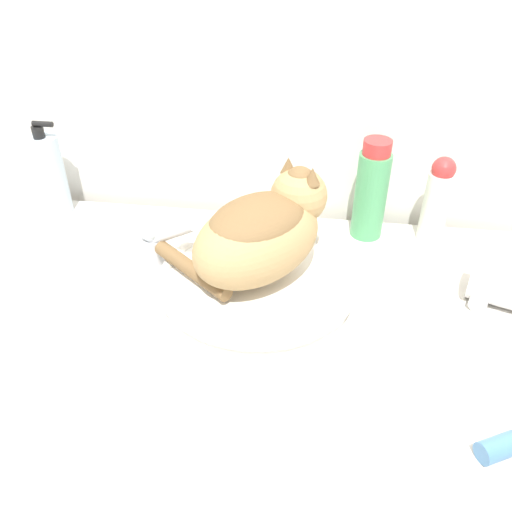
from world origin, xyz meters
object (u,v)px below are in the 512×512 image
(cat, at_px, (262,230))
(mouthwash_bottle, at_px, (371,191))
(lotion_bottle_white, at_px, (437,200))
(soap_pump_bottle, at_px, (49,175))
(faucet, at_px, (156,241))

(cat, bearing_deg, mouthwash_bottle, -3.89)
(lotion_bottle_white, bearing_deg, cat, -146.72)
(soap_pump_bottle, xyz_separation_m, mouthwash_bottle, (0.70, -0.00, 0.01))
(cat, height_order, soap_pump_bottle, cat)
(lotion_bottle_white, height_order, mouthwash_bottle, mouthwash_bottle)
(faucet, relative_size, lotion_bottle_white, 0.68)
(faucet, xyz_separation_m, soap_pump_bottle, (-0.29, 0.18, 0.03))
(lotion_bottle_white, distance_m, mouthwash_bottle, 0.13)
(soap_pump_bottle, bearing_deg, mouthwash_bottle, -0.00)
(faucet, height_order, soap_pump_bottle, soap_pump_bottle)
(cat, relative_size, faucet, 2.67)
(faucet, distance_m, soap_pump_bottle, 0.34)
(cat, relative_size, mouthwash_bottle, 1.59)
(lotion_bottle_white, relative_size, mouthwash_bottle, 0.87)
(cat, xyz_separation_m, mouthwash_bottle, (0.20, 0.22, -0.03))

